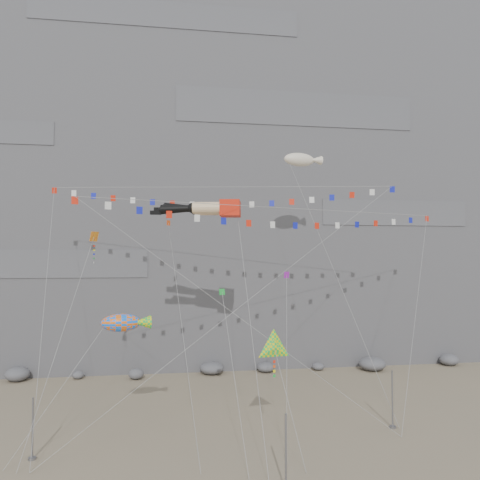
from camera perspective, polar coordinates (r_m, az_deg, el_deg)
The scene contains 16 objects.
ground at distance 36.76m, azimuth -0.96°, elevation -22.31°, with size 120.00×120.00×0.00m, color gray.
cliff at distance 67.51m, azimuth -4.53°, elevation 8.37°, with size 80.00×28.00×50.00m, color slate.
talus_boulders at distance 52.81m, azimuth -3.46°, elevation -15.37°, with size 60.00×3.00×1.20m, color slate, non-canonical shape.
anchor_pole_left at distance 34.20m, azimuth -23.96°, elevation -20.27°, with size 0.12×0.12×3.85m, color slate.
anchor_pole_center at distance 27.78m, azimuth 5.61°, elevation -24.46°, with size 0.12×0.12×4.22m, color slate.
anchor_pole_right at distance 38.45m, azimuth 18.08°, elevation -17.97°, with size 0.12×0.12×4.23m, color slate.
legs_kite at distance 39.65m, azimuth -4.18°, elevation 3.81°, with size 7.72×15.67×21.44m.
flag_banner_upper at distance 43.34m, azimuth -2.24°, elevation 6.46°, with size 30.77×16.07×26.55m.
flag_banner_lower at distance 40.02m, azimuth 5.41°, elevation 3.89°, with size 32.25×12.64×19.68m.
harlequin_kite at distance 38.53m, azimuth -17.39°, elevation 0.29°, with size 3.80×9.66×16.98m.
fish_windsock at distance 34.48m, azimuth -14.34°, elevation -9.76°, with size 8.38×5.11×11.02m.
delta_kite at distance 32.25m, azimuth 4.21°, elevation -12.99°, with size 2.54×4.44×8.41m.
blimp_windsock at distance 46.76m, azimuth 7.26°, elevation 9.64°, with size 6.66×12.23×25.23m.
small_kite_a at distance 43.68m, azimuth -8.65°, elevation 1.56°, with size 2.65×16.91×22.82m.
small_kite_b at distance 39.73m, azimuth 5.70°, elevation -4.48°, with size 3.36×11.23×15.57m.
small_kite_c at distance 36.16m, azimuth -2.16°, elevation -6.68°, with size 1.06×10.28×13.92m.
Camera 1 is at (-4.51, -34.22, 12.65)m, focal length 35.00 mm.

